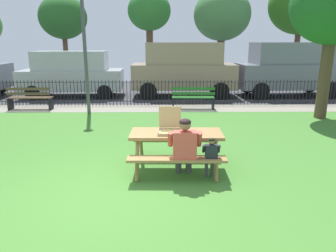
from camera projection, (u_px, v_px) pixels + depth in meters
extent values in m
cube|color=#447D2F|center=(126.00, 156.00, 7.07)|extent=(28.00, 11.85, 0.02)
cube|color=gray|center=(142.00, 108.00, 12.12)|extent=(28.00, 1.40, 0.01)
cube|color=#38383D|center=(147.00, 91.00, 16.30)|extent=(28.00, 7.27, 0.01)
cube|color=#997443|center=(176.00, 134.00, 6.16)|extent=(1.81, 0.80, 0.06)
cube|color=#997443|center=(177.00, 159.00, 5.66)|extent=(1.81, 0.32, 0.05)
cube|color=#997443|center=(176.00, 139.00, 6.82)|extent=(1.81, 0.32, 0.05)
cylinder|color=#997443|center=(137.00, 160.00, 5.87)|extent=(0.08, 0.44, 0.74)
cylinder|color=#997443|center=(141.00, 146.00, 6.67)|extent=(0.08, 0.44, 0.74)
cylinder|color=#997443|center=(216.00, 160.00, 5.86)|extent=(0.08, 0.44, 0.74)
cylinder|color=#997443|center=(210.00, 146.00, 6.66)|extent=(0.08, 0.44, 0.74)
cube|color=tan|center=(169.00, 133.00, 6.09)|extent=(0.46, 0.46, 0.01)
cube|color=silver|center=(169.00, 133.00, 6.09)|extent=(0.42, 0.42, 0.00)
cube|color=tan|center=(169.00, 135.00, 5.88)|extent=(0.44, 0.04, 0.04)
cube|color=tan|center=(170.00, 129.00, 6.29)|extent=(0.44, 0.04, 0.04)
cube|color=tan|center=(159.00, 131.00, 6.09)|extent=(0.04, 0.44, 0.04)
cube|color=tan|center=(180.00, 132.00, 6.07)|extent=(0.04, 0.44, 0.04)
cube|color=tan|center=(170.00, 117.00, 6.24)|extent=(0.44, 0.08, 0.44)
cylinder|color=tan|center=(169.00, 132.00, 6.09)|extent=(0.37, 0.37, 0.01)
cylinder|color=#F6DC69|center=(169.00, 132.00, 6.08)|extent=(0.34, 0.34, 0.00)
cylinder|color=#484848|center=(178.00, 162.00, 6.12)|extent=(0.12, 0.12, 0.44)
cylinder|color=#484848|center=(179.00, 154.00, 5.86)|extent=(0.16, 0.42, 0.15)
cylinder|color=#484848|center=(189.00, 162.00, 6.12)|extent=(0.12, 0.12, 0.44)
cylinder|color=#484848|center=(190.00, 154.00, 5.85)|extent=(0.16, 0.42, 0.15)
cube|color=#CC4C3F|center=(185.00, 146.00, 5.59)|extent=(0.42, 0.23, 0.52)
cylinder|color=#CC4C3F|center=(170.00, 139.00, 5.61)|extent=(0.09, 0.21, 0.31)
cylinder|color=#CC4C3F|center=(199.00, 139.00, 5.61)|extent=(0.09, 0.21, 0.31)
sphere|color=#8C6647|center=(185.00, 125.00, 5.51)|extent=(0.21, 0.21, 0.21)
ellipsoid|color=black|center=(185.00, 122.00, 5.49)|extent=(0.21, 0.20, 0.12)
cylinder|color=#454545|center=(206.00, 166.00, 5.93)|extent=(0.06, 0.06, 0.44)
cylinder|color=#454545|center=(208.00, 156.00, 5.76)|extent=(0.08, 0.22, 0.08)
cylinder|color=#454545|center=(212.00, 166.00, 5.93)|extent=(0.06, 0.06, 0.44)
cylinder|color=#454545|center=(213.00, 156.00, 5.76)|extent=(0.08, 0.22, 0.08)
cube|color=#1E2328|center=(211.00, 152.00, 5.62)|extent=(0.22, 0.12, 0.28)
cylinder|color=#1E2328|center=(204.00, 149.00, 5.63)|extent=(0.05, 0.11, 0.16)
cylinder|color=#1E2328|center=(219.00, 149.00, 5.63)|extent=(0.05, 0.11, 0.16)
sphere|color=#8C6647|center=(212.00, 141.00, 5.58)|extent=(0.11, 0.11, 0.11)
ellipsoid|color=black|center=(212.00, 140.00, 5.57)|extent=(0.11, 0.11, 0.06)
cylinder|color=black|center=(142.00, 82.00, 12.55)|extent=(23.08, 0.03, 0.03)
cylinder|color=black|center=(143.00, 101.00, 12.75)|extent=(23.08, 0.03, 0.03)
cylinder|color=black|center=(1.00, 93.00, 12.59)|extent=(0.02, 0.02, 1.01)
cylinder|color=black|center=(4.00, 93.00, 12.59)|extent=(0.02, 0.02, 1.01)
cylinder|color=black|center=(8.00, 93.00, 12.59)|extent=(0.02, 0.02, 1.01)
cylinder|color=black|center=(11.00, 93.00, 12.60)|extent=(0.02, 0.02, 1.01)
cylinder|color=black|center=(15.00, 93.00, 12.60)|extent=(0.02, 0.02, 1.01)
cylinder|color=black|center=(18.00, 93.00, 12.60)|extent=(0.02, 0.02, 1.01)
cylinder|color=black|center=(22.00, 93.00, 12.60)|extent=(0.02, 0.02, 1.01)
cylinder|color=black|center=(25.00, 93.00, 12.60)|extent=(0.02, 0.02, 1.01)
cylinder|color=black|center=(29.00, 93.00, 12.60)|extent=(0.02, 0.02, 1.01)
cylinder|color=black|center=(32.00, 93.00, 12.61)|extent=(0.02, 0.02, 1.01)
cylinder|color=black|center=(36.00, 93.00, 12.61)|extent=(0.02, 0.02, 1.01)
cylinder|color=black|center=(39.00, 93.00, 12.61)|extent=(0.02, 0.02, 1.01)
cylinder|color=black|center=(43.00, 93.00, 12.61)|extent=(0.02, 0.02, 1.01)
cylinder|color=black|center=(46.00, 93.00, 12.61)|extent=(0.02, 0.02, 1.01)
cylinder|color=black|center=(50.00, 93.00, 12.61)|extent=(0.02, 0.02, 1.01)
cylinder|color=black|center=(53.00, 93.00, 12.62)|extent=(0.02, 0.02, 1.01)
cylinder|color=black|center=(57.00, 93.00, 12.62)|extent=(0.02, 0.02, 1.01)
cylinder|color=black|center=(60.00, 93.00, 12.62)|extent=(0.02, 0.02, 1.01)
cylinder|color=black|center=(64.00, 93.00, 12.62)|extent=(0.02, 0.02, 1.01)
cylinder|color=black|center=(67.00, 93.00, 12.62)|extent=(0.02, 0.02, 1.01)
cylinder|color=black|center=(71.00, 93.00, 12.62)|extent=(0.02, 0.02, 1.01)
cylinder|color=black|center=(74.00, 93.00, 12.63)|extent=(0.02, 0.02, 1.01)
cylinder|color=black|center=(78.00, 93.00, 12.63)|extent=(0.02, 0.02, 1.01)
cylinder|color=black|center=(81.00, 93.00, 12.63)|extent=(0.02, 0.02, 1.01)
cylinder|color=black|center=(85.00, 93.00, 12.63)|extent=(0.02, 0.02, 1.01)
cylinder|color=black|center=(88.00, 93.00, 12.63)|extent=(0.02, 0.02, 1.01)
cylinder|color=black|center=(92.00, 93.00, 12.64)|extent=(0.02, 0.02, 1.01)
cylinder|color=black|center=(95.00, 93.00, 12.64)|extent=(0.02, 0.02, 1.01)
cylinder|color=black|center=(99.00, 93.00, 12.64)|extent=(0.02, 0.02, 1.01)
cylinder|color=black|center=(102.00, 93.00, 12.64)|extent=(0.02, 0.02, 1.01)
cylinder|color=black|center=(106.00, 93.00, 12.64)|extent=(0.02, 0.02, 1.01)
cylinder|color=black|center=(109.00, 93.00, 12.64)|extent=(0.02, 0.02, 1.01)
cylinder|color=black|center=(113.00, 93.00, 12.65)|extent=(0.02, 0.02, 1.01)
cylinder|color=black|center=(116.00, 93.00, 12.65)|extent=(0.02, 0.02, 1.01)
cylinder|color=black|center=(120.00, 93.00, 12.65)|extent=(0.02, 0.02, 1.01)
cylinder|color=black|center=(123.00, 93.00, 12.65)|extent=(0.02, 0.02, 1.01)
cylinder|color=black|center=(127.00, 93.00, 12.65)|extent=(0.02, 0.02, 1.01)
cylinder|color=black|center=(130.00, 93.00, 12.65)|extent=(0.02, 0.02, 1.01)
cylinder|color=black|center=(134.00, 93.00, 12.66)|extent=(0.02, 0.02, 1.01)
cylinder|color=black|center=(137.00, 93.00, 12.66)|extent=(0.02, 0.02, 1.01)
cylinder|color=black|center=(141.00, 93.00, 12.66)|extent=(0.02, 0.02, 1.01)
cylinder|color=black|center=(144.00, 93.00, 12.66)|extent=(0.02, 0.02, 1.01)
cylinder|color=black|center=(148.00, 93.00, 12.66)|extent=(0.02, 0.02, 1.01)
cylinder|color=black|center=(151.00, 93.00, 12.66)|extent=(0.02, 0.02, 1.01)
cylinder|color=black|center=(155.00, 93.00, 12.67)|extent=(0.02, 0.02, 1.01)
cylinder|color=black|center=(158.00, 92.00, 12.67)|extent=(0.02, 0.02, 1.01)
cylinder|color=black|center=(162.00, 92.00, 12.67)|extent=(0.02, 0.02, 1.01)
cylinder|color=black|center=(165.00, 92.00, 12.67)|extent=(0.02, 0.02, 1.01)
cylinder|color=black|center=(169.00, 92.00, 12.67)|extent=(0.02, 0.02, 1.01)
cylinder|color=black|center=(172.00, 92.00, 12.68)|extent=(0.02, 0.02, 1.01)
cylinder|color=black|center=(176.00, 92.00, 12.68)|extent=(0.02, 0.02, 1.01)
cylinder|color=black|center=(179.00, 92.00, 12.68)|extent=(0.02, 0.02, 1.01)
cylinder|color=black|center=(183.00, 92.00, 12.68)|extent=(0.02, 0.02, 1.01)
cylinder|color=black|center=(186.00, 92.00, 12.68)|extent=(0.02, 0.02, 1.01)
cylinder|color=black|center=(190.00, 92.00, 12.68)|extent=(0.02, 0.02, 1.01)
cylinder|color=black|center=(193.00, 92.00, 12.69)|extent=(0.02, 0.02, 1.01)
cylinder|color=black|center=(196.00, 92.00, 12.69)|extent=(0.02, 0.02, 1.01)
cylinder|color=black|center=(200.00, 92.00, 12.69)|extent=(0.02, 0.02, 1.01)
cylinder|color=black|center=(203.00, 92.00, 12.69)|extent=(0.02, 0.02, 1.01)
cylinder|color=black|center=(207.00, 92.00, 12.69)|extent=(0.02, 0.02, 1.01)
cylinder|color=black|center=(210.00, 92.00, 12.69)|extent=(0.02, 0.02, 1.01)
cylinder|color=black|center=(214.00, 92.00, 12.70)|extent=(0.02, 0.02, 1.01)
cylinder|color=black|center=(217.00, 92.00, 12.70)|extent=(0.02, 0.02, 1.01)
cylinder|color=black|center=(221.00, 92.00, 12.70)|extent=(0.02, 0.02, 1.01)
cylinder|color=black|center=(224.00, 92.00, 12.70)|extent=(0.02, 0.02, 1.01)
cylinder|color=black|center=(228.00, 92.00, 12.70)|extent=(0.02, 0.02, 1.01)
cylinder|color=black|center=(231.00, 92.00, 12.71)|extent=(0.02, 0.02, 1.01)
cylinder|color=black|center=(235.00, 92.00, 12.71)|extent=(0.02, 0.02, 1.01)
cylinder|color=black|center=(238.00, 92.00, 12.71)|extent=(0.02, 0.02, 1.01)
cylinder|color=black|center=(241.00, 92.00, 12.71)|extent=(0.02, 0.02, 1.01)
cylinder|color=black|center=(245.00, 92.00, 12.71)|extent=(0.02, 0.02, 1.01)
cylinder|color=black|center=(248.00, 92.00, 12.71)|extent=(0.02, 0.02, 1.01)
cylinder|color=black|center=(252.00, 92.00, 12.72)|extent=(0.02, 0.02, 1.01)
cylinder|color=black|center=(255.00, 92.00, 12.72)|extent=(0.02, 0.02, 1.01)
cylinder|color=black|center=(259.00, 92.00, 12.72)|extent=(0.02, 0.02, 1.01)
cylinder|color=black|center=(262.00, 92.00, 12.72)|extent=(0.02, 0.02, 1.01)
cylinder|color=black|center=(266.00, 92.00, 12.72)|extent=(0.02, 0.02, 1.01)
cylinder|color=black|center=(269.00, 92.00, 12.72)|extent=(0.02, 0.02, 1.01)
cylinder|color=black|center=(273.00, 92.00, 12.73)|extent=(0.02, 0.02, 1.01)
cylinder|color=black|center=(276.00, 92.00, 12.73)|extent=(0.02, 0.02, 1.01)
cylinder|color=black|center=(279.00, 92.00, 12.73)|extent=(0.02, 0.02, 1.01)
cylinder|color=black|center=(283.00, 92.00, 12.73)|extent=(0.02, 0.02, 1.01)
cylinder|color=black|center=(286.00, 92.00, 12.73)|extent=(0.02, 0.02, 1.01)
cylinder|color=black|center=(290.00, 92.00, 12.73)|extent=(0.02, 0.02, 1.01)
cylinder|color=black|center=(293.00, 92.00, 12.74)|extent=(0.02, 0.02, 1.01)
cylinder|color=black|center=(297.00, 92.00, 12.74)|extent=(0.02, 0.02, 1.01)
cylinder|color=black|center=(300.00, 92.00, 12.74)|extent=(0.02, 0.02, 1.01)
cylinder|color=black|center=(304.00, 92.00, 12.74)|extent=(0.02, 0.02, 1.01)
cylinder|color=black|center=(307.00, 92.00, 12.74)|extent=(0.02, 0.02, 1.01)
cylinder|color=black|center=(310.00, 92.00, 12.75)|extent=(0.02, 0.02, 1.01)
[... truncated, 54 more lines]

